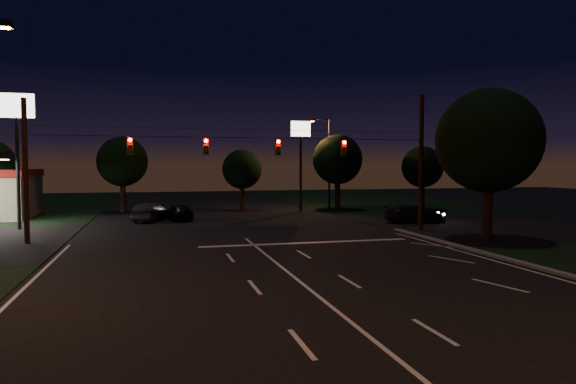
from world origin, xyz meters
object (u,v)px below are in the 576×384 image
object	(u,v)px
car_oncoming_a	(179,212)
car_oncoming_b	(150,212)
tree_right_near	(487,142)
utility_pole_right	(420,230)
car_cross	(415,214)

from	to	relation	value
car_oncoming_a	car_oncoming_b	xyz separation A→B (m)	(-2.22, -0.14, 0.06)
car_oncoming_b	tree_right_near	bearing A→B (deg)	159.38
utility_pole_right	tree_right_near	bearing A→B (deg)	-72.47
car_cross	tree_right_near	bearing A→B (deg)	-169.27
tree_right_near	car_cross	bearing A→B (deg)	88.96
car_oncoming_a	car_oncoming_b	bearing A→B (deg)	-8.66
tree_right_near	car_oncoming_a	world-z (taller)	tree_right_near
tree_right_near	utility_pole_right	bearing A→B (deg)	107.53
tree_right_near	car_cross	distance (m)	10.03
utility_pole_right	car_cross	bearing A→B (deg)	66.34
car_oncoming_b	car_cross	bearing A→B (deg)	179.27
utility_pole_right	car_cross	distance (m)	4.25
tree_right_near	car_oncoming_b	xyz separation A→B (m)	(-19.07, 15.12, -4.97)
car_oncoming_a	car_cross	distance (m)	18.24
car_oncoming_a	car_cross	bearing A→B (deg)	146.55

